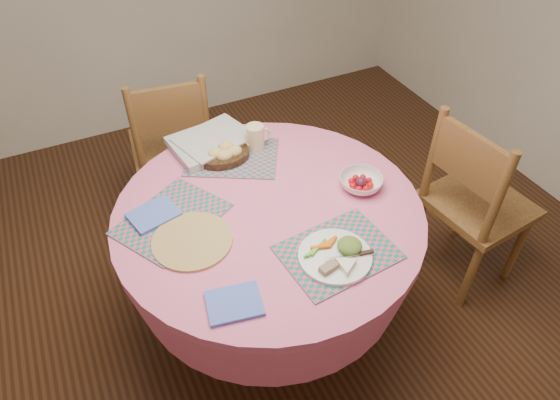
{
  "coord_description": "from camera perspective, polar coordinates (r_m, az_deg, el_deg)",
  "views": [
    {
      "loc": [
        -0.59,
        -1.32,
        2.11
      ],
      "look_at": [
        0.05,
        0.0,
        0.78
      ],
      "focal_mm": 32.0,
      "sensor_mm": 36.0,
      "label": 1
    }
  ],
  "objects": [
    {
      "name": "latte_mug",
      "position": [
        2.26,
        -2.78,
        7.22
      ],
      "size": [
        0.12,
        0.08,
        0.12
      ],
      "color": "beige",
      "rests_on": "placemat_back"
    },
    {
      "name": "wicker_trivet",
      "position": [
        1.88,
        -10.0,
        -4.6
      ],
      "size": [
        0.3,
        0.3,
        0.01
      ],
      "primitive_type": "cylinder",
      "color": "#AF914B",
      "rests_on": "dining_table"
    },
    {
      "name": "dining_table",
      "position": [
        2.12,
        -1.22,
        -4.9
      ],
      "size": [
        1.24,
        1.24,
        0.75
      ],
      "color": "#DB6684",
      "rests_on": "ground"
    },
    {
      "name": "napkin_far",
      "position": [
        2.0,
        -14.24,
        -1.62
      ],
      "size": [
        0.21,
        0.18,
        0.01
      ],
      "primitive_type": "cube",
      "rotation": [
        0.0,
        0.0,
        0.24
      ],
      "color": "#4F6ACC",
      "rests_on": "placemat_left"
    },
    {
      "name": "placemat_front",
      "position": [
        1.83,
        6.62,
        -5.94
      ],
      "size": [
        0.42,
        0.33,
        0.01
      ],
      "primitive_type": "cube",
      "rotation": [
        0.0,
        0.0,
        0.09
      ],
      "color": "#146F72",
      "rests_on": "dining_table"
    },
    {
      "name": "fruit_bowl",
      "position": [
        2.09,
        9.23,
        1.99
      ],
      "size": [
        0.19,
        0.19,
        0.06
      ],
      "rotation": [
        0.0,
        0.0,
        0.09
      ],
      "color": "white",
      "rests_on": "dining_table"
    },
    {
      "name": "napkin_near",
      "position": [
        1.68,
        -5.25,
        -11.69
      ],
      "size": [
        0.2,
        0.17,
        0.01
      ],
      "primitive_type": "cube",
      "rotation": [
        0.0,
        0.0,
        -0.18
      ],
      "color": "#4F6ACC",
      "rests_on": "dining_table"
    },
    {
      "name": "newspaper_stack",
      "position": [
        2.31,
        -7.9,
        6.6
      ],
      "size": [
        0.4,
        0.33,
        0.04
      ],
      "rotation": [
        0.0,
        0.0,
        0.13
      ],
      "color": "silver",
      "rests_on": "dining_table"
    },
    {
      "name": "chair_back",
      "position": [
        2.83,
        -12.19,
        6.31
      ],
      "size": [
        0.48,
        0.47,
        0.94
      ],
      "rotation": [
        0.0,
        0.0,
        3.02
      ],
      "color": "brown",
      "rests_on": "ground"
    },
    {
      "name": "placemat_left",
      "position": [
        1.98,
        -12.27,
        -2.14
      ],
      "size": [
        0.5,
        0.46,
        0.01
      ],
      "primitive_type": "cube",
      "rotation": [
        0.0,
        0.0,
        0.52
      ],
      "color": "#146F72",
      "rests_on": "dining_table"
    },
    {
      "name": "bread_bowl",
      "position": [
        2.22,
        -6.35,
        5.3
      ],
      "size": [
        0.23,
        0.23,
        0.08
      ],
      "color": "black",
      "rests_on": "placemat_back"
    },
    {
      "name": "dinner_plate",
      "position": [
        1.79,
        6.62,
        -6.27
      ],
      "size": [
        0.26,
        0.26,
        0.05
      ],
      "rotation": [
        0.0,
        0.0,
        0.22
      ],
      "color": "white",
      "rests_on": "placemat_front"
    },
    {
      "name": "placemat_back",
      "position": [
        2.25,
        -5.48,
        4.95
      ],
      "size": [
        0.5,
        0.46,
        0.01
      ],
      "primitive_type": "cube",
      "rotation": [
        0.0,
        0.0,
        -0.51
      ],
      "color": "#146F72",
      "rests_on": "dining_table"
    },
    {
      "name": "ground",
      "position": [
        2.55,
        -1.04,
        -13.41
      ],
      "size": [
        4.0,
        4.0,
        0.0
      ],
      "primitive_type": "plane",
      "color": "#331C0F",
      "rests_on": "ground"
    },
    {
      "name": "chair_right",
      "position": [
        2.55,
        21.17,
        -0.15
      ],
      "size": [
        0.48,
        0.49,
        0.97
      ],
      "rotation": [
        0.0,
        0.0,
        1.68
      ],
      "color": "brown",
      "rests_on": "ground"
    }
  ]
}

